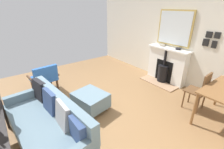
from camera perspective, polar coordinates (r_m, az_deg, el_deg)
name	(u,v)px	position (r m, az deg, el deg)	size (l,w,h in m)	color
ground_plane	(84,109)	(3.74, -10.20, -12.38)	(5.90, 6.19, 0.01)	olive
wall_left	(169,35)	(5.10, 20.06, 13.52)	(0.12, 6.19, 2.77)	beige
fireplace	(166,67)	(5.04, 19.12, 2.78)	(0.66, 1.29, 1.06)	#9E7A5B
mirror_over_mantel	(174,28)	(4.89, 21.86, 15.46)	(0.04, 1.03, 0.97)	tan
mantel_bowl_near	(162,45)	(5.04, 17.94, 10.11)	(0.17, 0.17, 0.04)	#9E9384
mantel_bowl_far	(178,49)	(4.77, 23.05, 8.67)	(0.15, 0.15, 0.05)	black
sofa	(48,123)	(2.99, -22.29, -16.09)	(0.99, 2.09, 0.82)	#B2B2B7
ottoman	(91,100)	(3.58, -7.83, -9.14)	(0.72, 0.81, 0.41)	#B2B2B7
armchair_accent	(44,77)	(4.50, -23.46, -0.84)	(0.73, 0.64, 0.79)	#4C3321
dining_chair_near_fireplace	(201,89)	(3.89, 29.63, -4.64)	(0.42, 0.42, 0.91)	brown
photo_gallery_row	(211,39)	(4.49, 32.45, 10.75)	(0.02, 0.34, 0.38)	black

